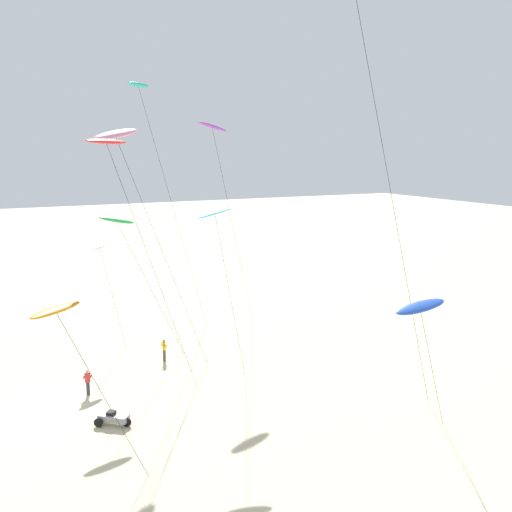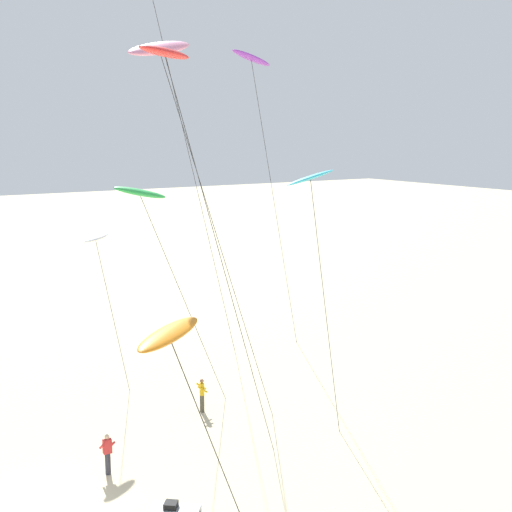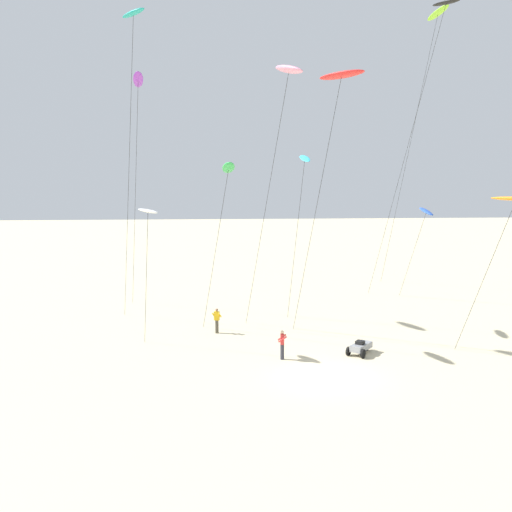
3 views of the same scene
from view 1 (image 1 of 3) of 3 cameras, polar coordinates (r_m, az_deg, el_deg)
name	(u,v)px [view 1 (image 1 of 3)]	position (r m, az deg, el deg)	size (l,w,h in m)	color
ground_plane	(38,417)	(36.56, -21.36, -15.05)	(260.00, 260.00, 0.00)	beige
kite_cyan	(215,216)	(35.10, -4.16, 4.08)	(1.11, 3.60, 11.97)	#33BFE0
kite_white	(100,248)	(43.75, -15.64, 0.83)	(1.66, 2.72, 8.51)	white
kite_purple	(213,129)	(47.26, -4.44, 12.80)	(1.86, 5.63, 17.87)	purple
kite_pink	(116,136)	(35.10, -14.07, 11.80)	(2.99, 8.02, 17.00)	pink
kite_teal	(139,89)	(45.13, -11.81, 16.36)	(2.88, 7.05, 20.55)	teal
kite_blue	(420,307)	(29.87, 16.42, -5.03)	(1.57, 4.59, 8.07)	blue
kite_orange	(57,312)	(24.09, -19.67, -5.36)	(2.30, 5.07, 9.27)	orange
kite_green	(117,221)	(38.89, -13.98, 3.47)	(2.03, 6.28, 11.26)	green
kite_red	(107,143)	(32.11, -14.95, 11.04)	(3.10, 7.06, 16.15)	red
kite_flyer_nearest	(164,349)	(42.61, -9.35, -9.39)	(0.67, 0.66, 1.67)	#4C4738
kite_flyer_middle	(88,382)	(38.15, -16.79, -12.18)	(0.54, 0.56, 1.67)	#33333D
beach_buggy	(113,418)	(34.20, -14.38, -15.69)	(1.84, 1.96, 0.82)	gray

